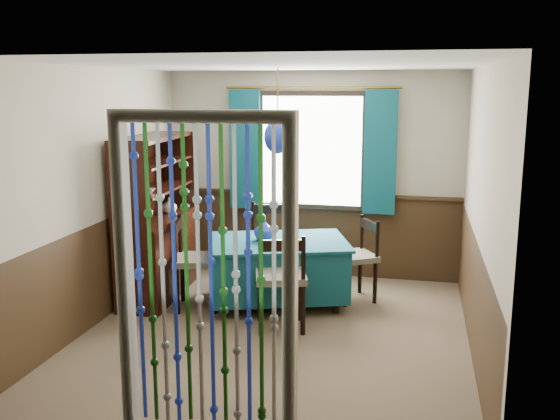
% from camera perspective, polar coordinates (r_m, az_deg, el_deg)
% --- Properties ---
extents(floor, '(4.00, 4.00, 0.00)m').
position_cam_1_polar(floor, '(6.06, -0.41, -11.21)').
color(floor, brown).
rests_on(floor, ground).
extents(ceiling, '(4.00, 4.00, 0.00)m').
position_cam_1_polar(ceiling, '(5.60, -0.44, 13.15)').
color(ceiling, silver).
rests_on(ceiling, ground).
extents(wall_back, '(3.60, 0.00, 3.60)m').
position_cam_1_polar(wall_back, '(7.64, 2.97, 3.22)').
color(wall_back, '#B8AE97').
rests_on(wall_back, ground).
extents(wall_front, '(3.60, 0.00, 3.60)m').
position_cam_1_polar(wall_front, '(3.83, -7.22, -4.97)').
color(wall_front, '#B8AE97').
rests_on(wall_front, ground).
extents(wall_left, '(0.00, 4.00, 4.00)m').
position_cam_1_polar(wall_left, '(6.35, -16.47, 1.13)').
color(wall_left, '#B8AE97').
rests_on(wall_left, ground).
extents(wall_right, '(0.00, 4.00, 4.00)m').
position_cam_1_polar(wall_right, '(5.58, 17.88, -0.29)').
color(wall_right, '#B8AE97').
rests_on(wall_right, ground).
extents(wainscot_back, '(3.60, 0.00, 3.60)m').
position_cam_1_polar(wainscot_back, '(7.76, 2.89, -2.29)').
color(wainscot_back, '#392615').
rests_on(wainscot_back, ground).
extents(wainscot_front, '(3.60, 0.00, 3.60)m').
position_cam_1_polar(wainscot_front, '(4.11, -6.88, -14.99)').
color(wainscot_front, '#392615').
rests_on(wainscot_front, ground).
extents(wainscot_left, '(0.00, 4.00, 4.00)m').
position_cam_1_polar(wainscot_left, '(6.51, -15.99, -5.39)').
color(wainscot_left, '#392615').
rests_on(wainscot_left, ground).
extents(wainscot_right, '(0.00, 4.00, 4.00)m').
position_cam_1_polar(wainscot_right, '(5.77, 17.28, -7.60)').
color(wainscot_right, '#392615').
rests_on(wainscot_right, ground).
extents(window, '(1.32, 0.12, 1.42)m').
position_cam_1_polar(window, '(7.55, 2.93, 5.42)').
color(window, black).
rests_on(window, wall_back).
extents(doorway, '(1.16, 0.12, 2.18)m').
position_cam_1_polar(doorway, '(3.94, -6.85, -7.52)').
color(doorway, silver).
rests_on(doorway, ground).
extents(dining_table, '(1.71, 1.43, 0.70)m').
position_cam_1_polar(dining_table, '(6.71, -0.20, -5.23)').
color(dining_table, '#0F4651').
rests_on(dining_table, floor).
extents(chair_near, '(0.58, 0.57, 0.96)m').
position_cam_1_polar(chair_near, '(5.99, 0.09, -6.27)').
color(chair_near, black).
rests_on(chair_near, floor).
extents(chair_far, '(0.58, 0.57, 0.97)m').
position_cam_1_polar(chair_far, '(7.31, -0.86, -3.00)').
color(chair_far, black).
rests_on(chair_far, floor).
extents(chair_left, '(0.56, 0.57, 0.97)m').
position_cam_1_polar(chair_left, '(6.64, -7.87, -4.61)').
color(chair_left, black).
rests_on(chair_left, floor).
extents(chair_right, '(0.60, 0.61, 0.91)m').
position_cam_1_polar(chair_right, '(6.88, 6.98, -4.28)').
color(chair_right, black).
rests_on(chair_right, floor).
extents(sideboard, '(0.54, 1.39, 1.79)m').
position_cam_1_polar(sideboard, '(7.07, -11.19, -2.86)').
color(sideboard, black).
rests_on(sideboard, floor).
extents(pendant_lamp, '(0.28, 0.28, 0.87)m').
position_cam_1_polar(pendant_lamp, '(6.45, -0.21, 6.73)').
color(pendant_lamp, olive).
rests_on(pendant_lamp, ceiling).
extents(vase_table, '(0.21, 0.21, 0.21)m').
position_cam_1_polar(vase_table, '(6.64, -1.47, -1.88)').
color(vase_table, '#172C9E').
rests_on(vase_table, dining_table).
extents(bowl_shelf, '(0.25, 0.25, 0.05)m').
position_cam_1_polar(bowl_shelf, '(6.61, -12.12, 1.73)').
color(bowl_shelf, beige).
rests_on(bowl_shelf, sideboard).
extents(vase_sideboard, '(0.23, 0.23, 0.20)m').
position_cam_1_polar(vase_sideboard, '(7.19, -10.09, 0.49)').
color(vase_sideboard, beige).
rests_on(vase_sideboard, sideboard).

